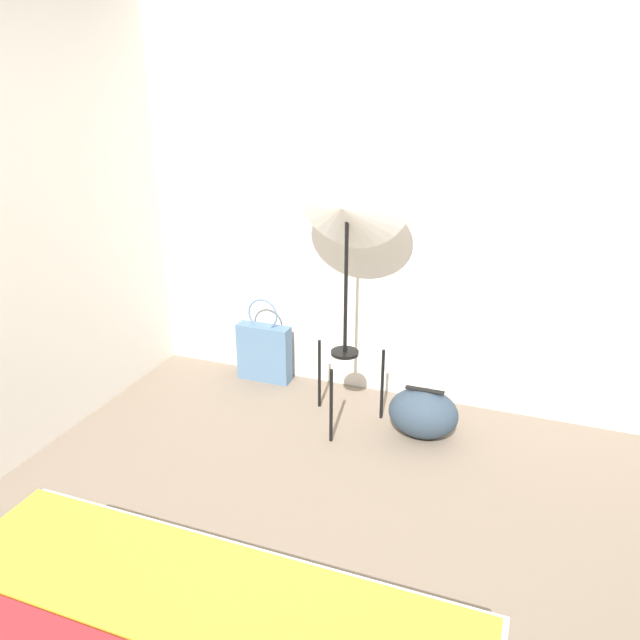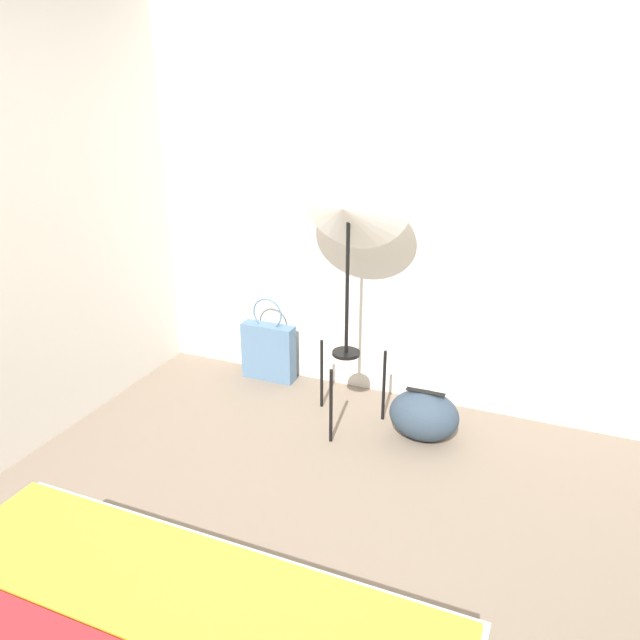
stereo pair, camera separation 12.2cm
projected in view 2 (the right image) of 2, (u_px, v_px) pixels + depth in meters
The scene contains 5 objects.
wall_back at pixel (424, 199), 3.64m from camera, with size 8.00×0.05×2.60m.
wall_side_left at pixel (29, 213), 3.28m from camera, with size 0.05×8.00×2.60m.
photo_umbrella at pixel (349, 204), 3.32m from camera, with size 0.66×0.41×1.70m.
tote_bag at pixel (269, 351), 4.28m from camera, with size 0.37×0.11×0.59m.
duffel_bag at pixel (424, 415), 3.59m from camera, with size 0.41×0.30×0.31m.
Camera 2 is at (0.85, -1.41, 2.00)m, focal length 35.00 mm.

